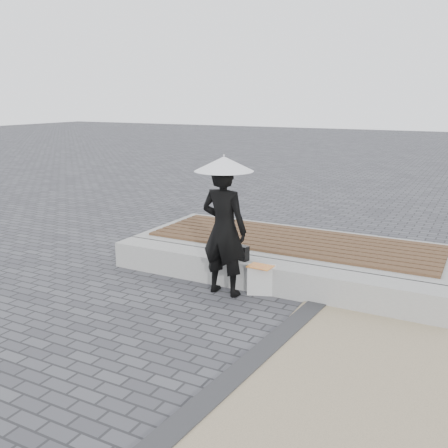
{
  "coord_description": "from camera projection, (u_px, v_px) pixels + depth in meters",
  "views": [
    {
      "loc": [
        2.74,
        -4.74,
        2.67
      ],
      "look_at": [
        -0.41,
        1.18,
        1.0
      ],
      "focal_mm": 40.82,
      "sensor_mm": 36.0,
      "label": 1
    }
  ],
  "objects": [
    {
      "name": "ground",
      "position": [
        208.0,
        332.0,
        5.95
      ],
      "size": [
        80.0,
        80.0,
        0.0
      ],
      "primitive_type": "plane",
      "color": "#4C4C51",
      "rests_on": "ground"
    },
    {
      "name": "edging_band",
      "position": [
        247.0,
        366.0,
        5.18
      ],
      "size": [
        0.61,
        5.2,
        0.04
      ],
      "primitive_type": "cube",
      "rotation": [
        0.0,
        0.0,
        -0.07
      ],
      "color": "#313133",
      "rests_on": "ground"
    },
    {
      "name": "seating_ledge",
      "position": [
        263.0,
        275.0,
        7.28
      ],
      "size": [
        5.0,
        0.45,
        0.4
      ],
      "primitive_type": "cube",
      "color": "#ACACA7",
      "rests_on": "ground"
    },
    {
      "name": "timber_platform",
      "position": [
        293.0,
        253.0,
        8.31
      ],
      "size": [
        5.0,
        2.0,
        0.4
      ],
      "primitive_type": "cube",
      "color": "#9D9D98",
      "rests_on": "ground"
    },
    {
      "name": "timber_decking",
      "position": [
        293.0,
        240.0,
        8.25
      ],
      "size": [
        4.6,
        1.6,
        0.04
      ],
      "primitive_type": null,
      "color": "brown",
      "rests_on": "timber_platform"
    },
    {
      "name": "woman",
      "position": [
        224.0,
        230.0,
        6.93
      ],
      "size": [
        0.7,
        0.48,
        1.84
      ],
      "primitive_type": "imported",
      "rotation": [
        0.0,
        0.0,
        3.09
      ],
      "color": "black",
      "rests_on": "ground"
    },
    {
      "name": "parasol",
      "position": [
        224.0,
        164.0,
        6.71
      ],
      "size": [
        0.79,
        0.79,
        1.01
      ],
      "rotation": [
        0.0,
        0.0,
        0.43
      ],
      "color": "silver",
      "rests_on": "ground"
    },
    {
      "name": "handbag",
      "position": [
        239.0,
        252.0,
        7.32
      ],
      "size": [
        0.32,
        0.18,
        0.22
      ],
      "primitive_type": "cube",
      "rotation": [
        0.0,
        0.0,
        -0.27
      ],
      "color": "black",
      "rests_on": "seating_ledge"
    },
    {
      "name": "canvas_tote",
      "position": [
        262.0,
        280.0,
        7.07
      ],
      "size": [
        0.43,
        0.29,
        0.41
      ],
      "primitive_type": "cube",
      "rotation": [
        0.0,
        0.0,
        0.37
      ],
      "color": "beige",
      "rests_on": "ground"
    },
    {
      "name": "magazine",
      "position": [
        260.0,
        266.0,
        6.98
      ],
      "size": [
        0.34,
        0.26,
        0.01
      ],
      "primitive_type": "cube",
      "rotation": [
        0.0,
        0.0,
        -0.05
      ],
      "color": "red",
      "rests_on": "canvas_tote"
    }
  ]
}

